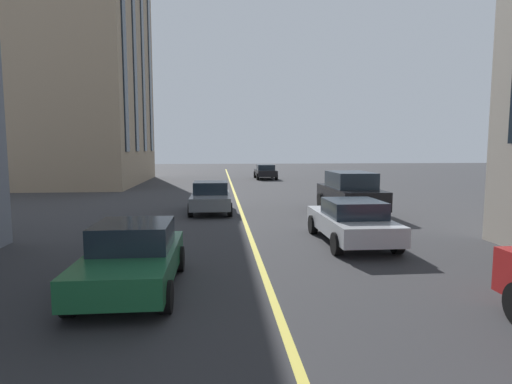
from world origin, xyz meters
The scene contains 7 objects.
lane_centre_line centered at (20.00, 0.00, 0.00)m, with size 80.00×0.16×0.01m.
car_green_oncoming centered at (11.21, 2.84, 0.70)m, with size 3.90×1.89×1.40m.
car_black_trailing centered at (20.76, -4.90, 0.97)m, with size 4.70×2.14×1.88m.
car_black_near centered at (41.87, -3.44, 0.70)m, with size 4.40×1.95×1.37m.
car_grey_parked_b centered at (21.67, 1.41, 0.70)m, with size 3.90×1.89×1.40m.
car_silver_parked_a centered at (14.96, -3.06, 0.70)m, with size 4.40×1.95×1.37m.
building_left_far centered at (38.40, 12.55, 9.59)m, with size 14.71×10.23×19.18m.
Camera 1 is at (2.57, 1.05, 2.96)m, focal length 29.12 mm.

